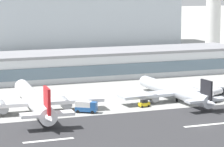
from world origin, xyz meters
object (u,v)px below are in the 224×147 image
object	(u,v)px
terminal_building	(62,66)
distant_hotel_block	(71,5)
airliner_red_tail_gate_1	(35,102)
airliner_black_tail_gate_2	(177,92)
service_box_truck_1	(86,106)
service_fuel_truck_2	(217,94)
service_baggage_tug_0	(144,103)
control_tower	(214,3)

from	to	relation	value
terminal_building	distant_hotel_block	distance (m)	119.09
terminal_building	airliner_red_tail_gate_1	bearing A→B (deg)	-112.98
terminal_building	airliner_black_tail_gate_2	xyz separation A→B (m)	(21.75, -52.67, -2.20)
terminal_building	service_box_truck_1	world-z (taller)	terminal_building
airliner_black_tail_gate_2	service_fuel_truck_2	xyz separation A→B (m)	(11.96, -3.86, -0.87)
airliner_red_tail_gate_1	terminal_building	bearing A→B (deg)	-19.74
service_box_truck_1	terminal_building	bearing A→B (deg)	115.24
airliner_black_tail_gate_2	service_fuel_truck_2	world-z (taller)	airliner_black_tail_gate_2
airliner_red_tail_gate_1	service_box_truck_1	bearing A→B (deg)	-103.57
service_fuel_truck_2	service_baggage_tug_0	bearing A→B (deg)	150.26
terminal_building	service_baggage_tug_0	xyz separation A→B (m)	(9.12, -56.67, -4.05)
terminal_building	distant_hotel_block	xyz separation A→B (m)	(36.98, 111.72, 18.26)
airliner_red_tail_gate_1	airliner_black_tail_gate_2	bearing A→B (deg)	-85.41
service_fuel_truck_2	control_tower	bearing A→B (deg)	30.37
airliner_black_tail_gate_2	service_box_truck_1	world-z (taller)	airliner_black_tail_gate_2
terminal_building	service_baggage_tug_0	size ratio (longest dim) A/B	42.80
airliner_black_tail_gate_2	service_box_truck_1	distance (m)	31.25
terminal_building	control_tower	distance (m)	87.40
airliner_red_tail_gate_1	service_baggage_tug_0	world-z (taller)	airliner_red_tail_gate_1
terminal_building	airliner_red_tail_gate_1	world-z (taller)	airliner_red_tail_gate_1
distant_hotel_block	service_baggage_tug_0	world-z (taller)	distant_hotel_block
service_baggage_tug_0	service_fuel_truck_2	world-z (taller)	service_fuel_truck_2
distant_hotel_block	service_fuel_truck_2	xyz separation A→B (m)	(-3.27, -168.25, -21.33)
terminal_building	airliner_red_tail_gate_1	xyz separation A→B (m)	(-22.78, -53.72, -1.71)
service_baggage_tug_0	service_box_truck_1	xyz separation A→B (m)	(-18.17, -1.19, 0.74)
airliner_black_tail_gate_2	service_fuel_truck_2	distance (m)	12.60
airliner_red_tail_gate_1	service_box_truck_1	distance (m)	14.43
control_tower	airliner_black_tail_gate_2	size ratio (longest dim) A/B	0.99
control_tower	service_fuel_truck_2	size ratio (longest dim) A/B	4.96
terminal_building	distant_hotel_block	size ratio (longest dim) A/B	1.16
control_tower	service_box_truck_1	size ratio (longest dim) A/B	6.80
service_baggage_tug_0	airliner_black_tail_gate_2	bearing A→B (deg)	-171.46
airliner_red_tail_gate_1	service_baggage_tug_0	size ratio (longest dim) A/B	14.92
distant_hotel_block	service_fuel_truck_2	world-z (taller)	distant_hotel_block
service_box_truck_1	service_fuel_truck_2	xyz separation A→B (m)	(42.76, 1.33, 0.24)
terminal_building	service_fuel_truck_2	bearing A→B (deg)	-59.19
airliner_black_tail_gate_2	service_baggage_tug_0	world-z (taller)	airliner_black_tail_gate_2
service_baggage_tug_0	service_fuel_truck_2	bearing A→B (deg)	171.28
terminal_building	service_box_truck_1	bearing A→B (deg)	-98.89
control_tower	service_box_truck_1	bearing A→B (deg)	-136.88
service_baggage_tug_0	service_box_truck_1	size ratio (longest dim) A/B	0.54
distant_hotel_block	airliner_red_tail_gate_1	bearing A→B (deg)	-109.86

